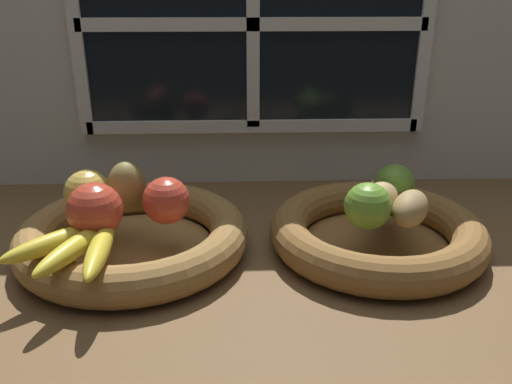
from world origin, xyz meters
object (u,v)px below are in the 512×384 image
at_px(banana_bunch_front, 79,245).
at_px(potato_small, 410,209).
at_px(pear_brown, 127,187).
at_px(potato_large, 380,199).
at_px(lime_near, 368,206).
at_px(apple_red_front, 95,210).
at_px(fruit_bowl_right, 377,233).
at_px(apple_red_right, 166,201).
at_px(fruit_bowl_left, 134,237).
at_px(apple_golden_left, 88,193).
at_px(potato_back, 386,190).
at_px(lime_far, 394,184).

distance_m(banana_bunch_front, potato_small, 0.46).
bearing_deg(banana_bunch_front, pear_brown, 73.94).
height_order(pear_brown, potato_large, pear_brown).
xyz_separation_m(potato_small, lime_near, (-0.06, -0.01, 0.01)).
distance_m(apple_red_front, potato_small, 0.44).
height_order(fruit_bowl_right, apple_red_right, apple_red_right).
relative_size(fruit_bowl_left, potato_small, 4.13).
bearing_deg(fruit_bowl_right, banana_bunch_front, -165.54).
relative_size(fruit_bowl_left, potato_large, 4.61).
bearing_deg(fruit_bowl_left, banana_bunch_front, -113.95).
xyz_separation_m(apple_red_front, pear_brown, (0.03, 0.08, 0.00)).
height_order(fruit_bowl_right, potato_large, potato_large).
xyz_separation_m(fruit_bowl_left, potato_small, (0.40, -0.04, 0.06)).
bearing_deg(apple_golden_left, potato_back, 3.65).
bearing_deg(potato_back, fruit_bowl_left, -172.95).
xyz_separation_m(pear_brown, potato_back, (0.40, 0.02, -0.02)).
bearing_deg(apple_red_right, potato_small, -3.41).
bearing_deg(lime_far, banana_bunch_front, -161.56).
distance_m(fruit_bowl_left, lime_near, 0.35).
distance_m(apple_golden_left, banana_bunch_front, 0.13).
xyz_separation_m(fruit_bowl_left, apple_red_front, (-0.04, -0.05, 0.07)).
distance_m(fruit_bowl_right, potato_back, 0.07).
bearing_deg(fruit_bowl_right, lime_near, -123.69).
xyz_separation_m(apple_golden_left, pear_brown, (0.06, 0.01, 0.01)).
bearing_deg(lime_near, potato_large, 56.31).
bearing_deg(fruit_bowl_right, potato_back, 65.56).
bearing_deg(fruit_bowl_left, apple_red_front, -125.03).
distance_m(apple_golden_left, apple_red_right, 0.13).
height_order(fruit_bowl_left, potato_small, potato_small).
bearing_deg(lime_near, potato_back, 61.02).
bearing_deg(pear_brown, apple_red_front, -109.46).
relative_size(fruit_bowl_right, apple_red_front, 4.28).
bearing_deg(apple_red_front, lime_near, 1.62).
height_order(fruit_bowl_left, lime_near, lime_near).
bearing_deg(fruit_bowl_right, potato_small, -45.00).
xyz_separation_m(potato_back, lime_far, (0.01, -0.01, 0.01)).
relative_size(fruit_bowl_left, apple_red_front, 4.53).
distance_m(fruit_bowl_right, banana_bunch_front, 0.43).
height_order(apple_golden_left, potato_large, apple_golden_left).
height_order(potato_back, lime_near, lime_near).
bearing_deg(lime_far, lime_near, -125.84).
height_order(fruit_bowl_left, potato_back, potato_back).
relative_size(apple_red_front, lime_far, 1.19).
height_order(fruit_bowl_left, apple_red_right, apple_red_right).
bearing_deg(potato_large, fruit_bowl_left, -180.00).
relative_size(apple_golden_left, apple_red_front, 0.91).
distance_m(potato_back, lime_far, 0.02).
xyz_separation_m(potato_back, lime_near, (-0.05, -0.09, 0.01)).
height_order(pear_brown, banana_bunch_front, pear_brown).
bearing_deg(apple_red_right, pear_brown, 147.09).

